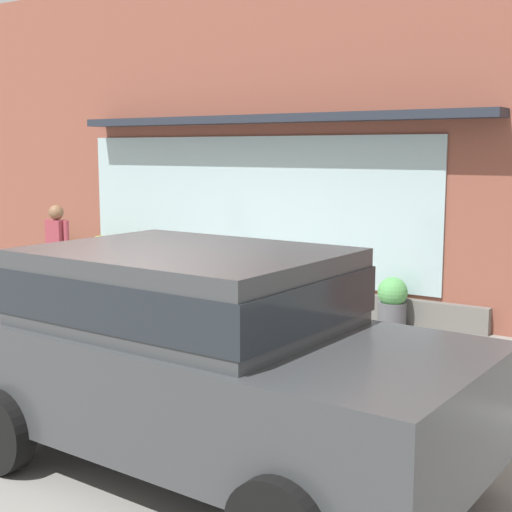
# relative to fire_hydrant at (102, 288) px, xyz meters

# --- Properties ---
(ground_plane) EXTENTS (60.00, 60.00, 0.00)m
(ground_plane) POSITION_rel_fire_hydrant_xyz_m (1.50, -0.83, -0.46)
(ground_plane) COLOR gray
(curb_strip) EXTENTS (14.00, 0.24, 0.12)m
(curb_strip) POSITION_rel_fire_hydrant_xyz_m (1.50, -1.03, -0.40)
(curb_strip) COLOR #B2B2AD
(curb_strip) RESTS_ON ground_plane
(storefront) EXTENTS (14.00, 0.81, 5.23)m
(storefront) POSITION_rel_fire_hydrant_xyz_m (1.49, 2.35, 2.10)
(storefront) COLOR brown
(storefront) RESTS_ON ground_plane
(fire_hydrant) EXTENTS (0.40, 0.37, 0.90)m
(fire_hydrant) POSITION_rel_fire_hydrant_xyz_m (0.00, 0.00, 0.00)
(fire_hydrant) COLOR #B2B2B7
(fire_hydrant) RESTS_ON ground_plane
(pedestrian_with_handbag) EXTENTS (0.63, 0.22, 1.62)m
(pedestrian_with_handbag) POSITION_rel_fire_hydrant_xyz_m (-0.74, -0.13, 0.47)
(pedestrian_with_handbag) COLOR #9E9384
(pedestrian_with_handbag) RESTS_ON ground_plane
(parked_car_dark_gray) EXTENTS (4.15, 2.18, 1.69)m
(parked_car_dark_gray) POSITION_rel_fire_hydrant_xyz_m (4.22, -3.14, 0.49)
(parked_car_dark_gray) COLOR #383A3D
(parked_car_dark_gray) RESTS_ON ground_plane
(potted_plant_doorstep) EXTENTS (0.54, 0.54, 0.64)m
(potted_plant_doorstep) POSITION_rel_fire_hydrant_xyz_m (0.44, 2.02, -0.15)
(potted_plant_doorstep) COLOR #33473D
(potted_plant_doorstep) RESTS_ON ground_plane
(potted_plant_low_front) EXTENTS (0.27, 0.27, 0.45)m
(potted_plant_low_front) POSITION_rel_fire_hydrant_xyz_m (-0.88, 1.97, -0.23)
(potted_plant_low_front) COLOR #4C4C51
(potted_plant_low_front) RESTS_ON ground_plane
(potted_plant_window_right) EXTENTS (0.41, 0.41, 0.69)m
(potted_plant_window_right) POSITION_rel_fire_hydrant_xyz_m (3.66, 1.85, -0.10)
(potted_plant_window_right) COLOR #4C4C51
(potted_plant_window_right) RESTS_ON ground_plane
(potted_plant_window_center) EXTENTS (0.51, 0.51, 0.75)m
(potted_plant_window_center) POSITION_rel_fire_hydrant_xyz_m (-3.08, 1.86, -0.04)
(potted_plant_window_center) COLOR #9E6042
(potted_plant_window_center) RESTS_ON ground_plane
(potted_plant_by_entrance) EXTENTS (0.63, 0.63, 0.95)m
(potted_plant_by_entrance) POSITION_rel_fire_hydrant_xyz_m (-1.65, 1.63, 0.08)
(potted_plant_by_entrance) COLOR #33473D
(potted_plant_by_entrance) RESTS_ON ground_plane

